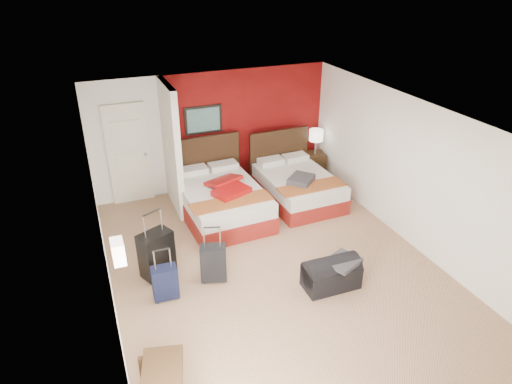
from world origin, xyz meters
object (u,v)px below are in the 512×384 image
bed_left (221,202)px  suitcase_navy (165,284)px  nightstand (314,166)px  table_lamp (316,142)px  suitcase_black (157,256)px  duffel_bag (331,275)px  suitcase_charcoal (213,264)px  red_suitcase_open (227,186)px  bed_right (298,188)px

bed_left → suitcase_navy: size_ratio=4.05×
nightstand → table_lamp: bearing=0.0°
suitcase_black → bed_left: bearing=18.1°
bed_left → duffel_bag: 2.78m
suitcase_black → suitcase_charcoal: (0.78, -0.43, -0.08)m
bed_left → suitcase_navy: (-1.50, -1.97, -0.05)m
suitcase_black → suitcase_charcoal: 0.89m
bed_left → suitcase_navy: bearing=-129.4°
suitcase_navy → duffel_bag: (2.38, -0.66, -0.04)m
bed_left → table_lamp: table_lamp is taller
red_suitcase_open → table_lamp: size_ratio=1.61×
suitcase_black → duffel_bag: bearing=-52.5°
bed_left → suitcase_charcoal: bearing=-113.7°
red_suitcase_open → nightstand: red_suitcase_open is taller
nightstand → suitcase_black: suitcase_black is taller
bed_left → suitcase_charcoal: bed_left is taller
duffel_bag → suitcase_navy: bearing=165.7°
table_lamp → duffel_bag: table_lamp is taller
nightstand → table_lamp: table_lamp is taller
bed_right → suitcase_black: size_ratio=2.50×
nightstand → duffel_bag: bearing=-106.9°
red_suitcase_open → suitcase_black: bearing=-162.0°
suitcase_black → red_suitcase_open: bearing=14.1°
bed_left → nightstand: size_ratio=3.49×
nightstand → suitcase_charcoal: 4.21m
bed_left → duffel_bag: size_ratio=2.48×
bed_left → suitcase_black: (-1.50, -1.39, 0.06)m
nightstand → table_lamp: (0.00, 0.00, 0.57)m
red_suitcase_open → suitcase_navy: size_ratio=1.74×
nightstand → duffel_bag: 3.88m
nightstand → suitcase_navy: nightstand is taller
suitcase_black → suitcase_navy: size_ratio=1.47×
nightstand → suitcase_black: size_ratio=0.79×
red_suitcase_open → suitcase_navy: red_suitcase_open is taller
bed_left → duffel_bag: bearing=-73.6°
bed_right → suitcase_navy: 3.75m
table_lamp → bed_right: bearing=-134.4°
red_suitcase_open → duffel_bag: bearing=-93.8°
duffel_bag → bed_right: bearing=75.0°
duffel_bag → suitcase_black: bearing=153.7°
red_suitcase_open → suitcase_navy: (-1.60, -1.87, -0.42)m
bed_right → table_lamp: bearing=44.1°
nightstand → table_lamp: size_ratio=1.07×
nightstand → suitcase_black: bearing=-142.6°
bed_left → red_suitcase_open: (0.10, -0.10, 0.37)m
bed_left → bed_right: size_ratio=1.10×
bed_right → table_lamp: 1.32m
suitcase_charcoal → table_lamp: bearing=57.8°
suitcase_black → duffel_bag: suitcase_black is taller
duffel_bag → bed_left: bearing=109.8°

